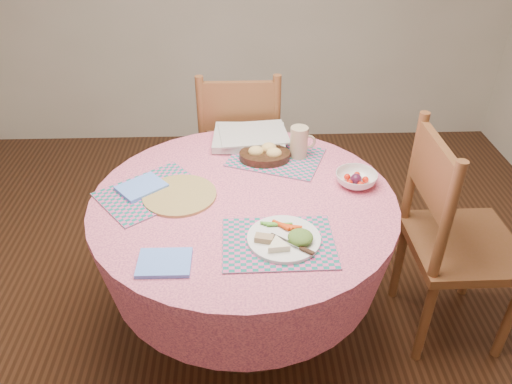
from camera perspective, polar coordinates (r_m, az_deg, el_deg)
ground at (r=2.52m, az=-1.18°, el=-14.94°), size 4.00×4.00×0.00m
dining_table at (r=2.13m, az=-1.35°, el=-5.05°), size 1.24×1.24×0.75m
chair_right at (r=2.31m, az=21.51°, el=-4.78°), size 0.46×0.48×1.03m
chair_back at (r=2.83m, az=-1.88°, el=5.00°), size 0.47×0.45×1.01m
placemat_front at (r=1.79m, az=2.60°, el=-5.83°), size 0.40×0.30×0.01m
placemat_left at (r=2.09m, az=-11.83°, el=-0.03°), size 0.50×0.48×0.01m
placemat_back at (r=2.29m, az=2.30°, el=3.97°), size 0.48×0.43×0.01m
wicker_trivet at (r=2.04m, az=-8.73°, el=-0.35°), size 0.30×0.30×0.01m
napkin_near at (r=1.73m, az=-10.43°, el=-7.95°), size 0.18×0.14×0.01m
napkin_far at (r=2.11m, az=-12.96°, el=0.56°), size 0.23×0.22×0.01m
dinner_plate at (r=1.78m, az=3.46°, el=-5.24°), size 0.26×0.26×0.05m
bread_bowl at (r=2.26m, az=1.06°, el=4.38°), size 0.23×0.23×0.08m
latte_mug at (r=2.27m, az=4.99°, el=5.72°), size 0.12×0.08×0.14m
fruit_bowl at (r=2.13m, az=11.36°, el=1.46°), size 0.22×0.22×0.05m
newspaper_stack at (r=2.41m, az=-0.70°, el=6.33°), size 0.37×0.29×0.04m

